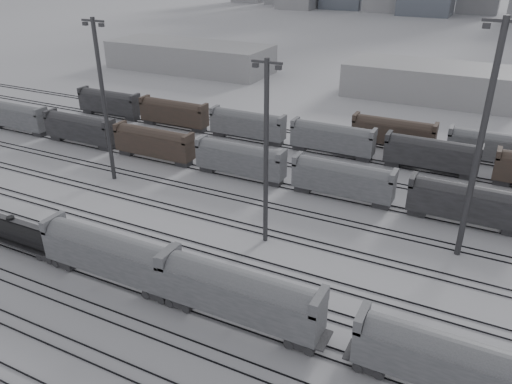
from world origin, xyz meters
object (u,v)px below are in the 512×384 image
at_px(hopper_car_c, 452,362).
at_px(light_mast_c, 266,151).
at_px(tank_car_b, 13,230).
at_px(hopper_car_b, 240,293).
at_px(hopper_car_a, 108,252).

distance_m(hopper_car_c, light_mast_c, 29.63).
height_order(tank_car_b, hopper_car_b, hopper_car_b).
bearing_deg(hopper_car_c, hopper_car_a, 180.00).
bearing_deg(light_mast_c, hopper_car_b, -73.55).
bearing_deg(tank_car_b, hopper_car_a, 0.00).
xyz_separation_m(hopper_car_a, hopper_car_c, (35.69, 0.00, -0.13)).
relative_size(tank_car_b, light_mast_c, 0.72).
distance_m(hopper_car_a, hopper_car_c, 35.69).
distance_m(hopper_car_a, light_mast_c, 21.03).
relative_size(tank_car_b, hopper_car_c, 1.04).
bearing_deg(tank_car_b, hopper_car_b, 0.00).
xyz_separation_m(hopper_car_b, hopper_car_c, (19.42, 0.00, -0.22)).
distance_m(tank_car_b, hopper_car_c, 50.90).
xyz_separation_m(tank_car_b, light_mast_c, (26.97, 15.21, 9.77)).
distance_m(hopper_car_b, hopper_car_c, 19.43).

